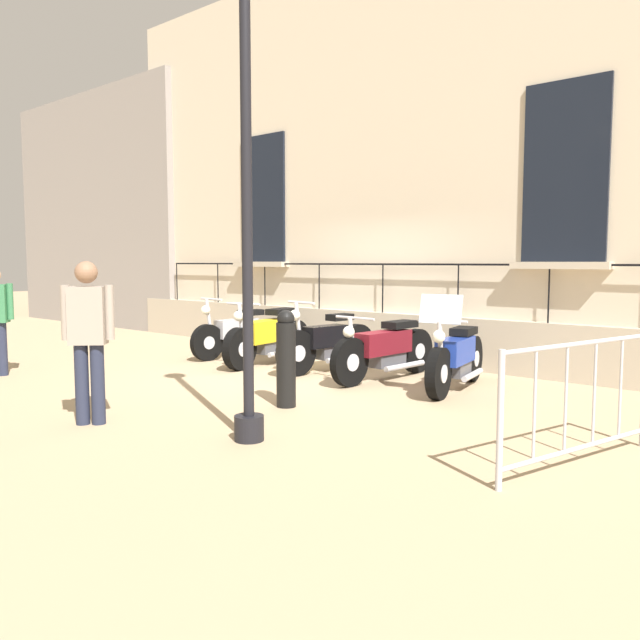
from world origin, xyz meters
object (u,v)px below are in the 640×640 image
at_px(motorcycle_yellow, 269,338).
at_px(motorcycle_maroon, 385,350).
at_px(bollard, 286,358).
at_px(motorcycle_silver, 238,334).
at_px(motorcycle_blue, 456,358).
at_px(crowd_barrier, 580,399).
at_px(motorcycle_black, 327,344).
at_px(lamppost, 246,180).
at_px(pedestrian_standing, 88,333).

bearing_deg(motorcycle_yellow, motorcycle_maroon, 92.63).
xyz_separation_m(motorcycle_maroon, bollard, (2.17, 0.11, 0.14)).
relative_size(motorcycle_silver, bollard, 1.76).
height_order(motorcycle_blue, crowd_barrier, motorcycle_blue).
bearing_deg(motorcycle_yellow, motorcycle_silver, -102.66).
distance_m(motorcycle_silver, motorcycle_black, 2.16).
height_order(motorcycle_yellow, bollard, bollard).
relative_size(motorcycle_maroon, crowd_barrier, 1.12).
relative_size(motorcycle_silver, motorcycle_black, 1.01).
height_order(lamppost, crowd_barrier, lamppost).
relative_size(motorcycle_maroon, motorcycle_blue, 1.08).
distance_m(motorcycle_silver, lamppost, 5.72).
bearing_deg(pedestrian_standing, lamppost, 110.80).
bearing_deg(pedestrian_standing, bollard, 152.20).
relative_size(lamppost, pedestrian_standing, 2.64).
xyz_separation_m(motorcycle_yellow, motorcycle_maroon, (-0.10, 2.24, -0.00)).
relative_size(motorcycle_maroon, lamppost, 0.49).
xyz_separation_m(motorcycle_silver, lamppost, (3.53, 4.03, 2.02)).
bearing_deg(motorcycle_maroon, motorcycle_black, -89.34).
height_order(motorcycle_silver, motorcycle_blue, motorcycle_blue).
height_order(motorcycle_silver, motorcycle_yellow, motorcycle_silver).
xyz_separation_m(motorcycle_blue, crowd_barrier, (2.16, 2.29, 0.14)).
xyz_separation_m(motorcycle_yellow, crowd_barrier, (2.07, 5.66, 0.13)).
xyz_separation_m(lamppost, bollard, (-1.25, -0.70, -1.86)).
distance_m(motorcycle_yellow, pedestrian_standing, 4.21).
distance_m(motorcycle_silver, motorcycle_yellow, 1.01).
distance_m(motorcycle_black, bollard, 2.46).
xyz_separation_m(motorcycle_silver, bollard, (2.28, 3.33, 0.16)).
xyz_separation_m(bollard, pedestrian_standing, (1.89, -1.00, 0.39)).
xyz_separation_m(motorcycle_silver, motorcycle_blue, (0.13, 4.35, 0.02)).
distance_m(motorcycle_maroon, pedestrian_standing, 4.19).
distance_m(motorcycle_silver, pedestrian_standing, 4.81).
xyz_separation_m(motorcycle_black, crowd_barrier, (2.16, 4.49, 0.14)).
xyz_separation_m(motorcycle_silver, motorcycle_yellow, (0.22, 0.98, 0.03)).
bearing_deg(crowd_barrier, motorcycle_blue, -133.33).
bearing_deg(crowd_barrier, motorcycle_silver, -109.02).
bearing_deg(motorcycle_silver, pedestrian_standing, 29.16).
height_order(crowd_barrier, pedestrian_standing, pedestrian_standing).
height_order(motorcycle_silver, crowd_barrier, motorcycle_silver).
bearing_deg(motorcycle_yellow, pedestrian_standing, 18.84).
distance_m(motorcycle_blue, bollard, 2.39).
distance_m(motorcycle_silver, motorcycle_blue, 4.36).
bearing_deg(bollard, crowd_barrier, 89.89).
relative_size(motorcycle_yellow, lamppost, 0.48).
distance_m(lamppost, pedestrian_standing, 2.34).
xyz_separation_m(motorcycle_yellow, lamppost, (3.31, 3.05, 1.99)).
bearing_deg(motorcycle_blue, crowd_barrier, 46.67).
bearing_deg(motorcycle_silver, lamppost, 48.75).
height_order(motorcycle_yellow, lamppost, lamppost).
xyz_separation_m(lamppost, pedestrian_standing, (0.64, -1.70, -1.47)).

